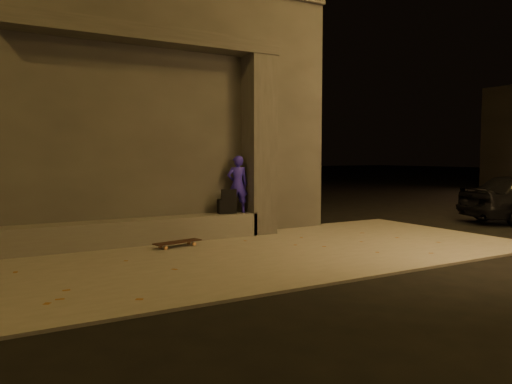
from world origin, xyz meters
TOP-DOWN VIEW (x-y plane):
  - ground at (0.00, 0.00)m, footprint 120.00×120.00m
  - sidewalk at (0.00, 2.00)m, footprint 11.00×4.40m
  - building at (-1.00, 6.49)m, footprint 9.00×5.10m
  - ledge at (-1.50, 3.75)m, footprint 6.00×0.55m
  - column at (1.70, 3.75)m, footprint 0.55×0.55m
  - canopy at (-0.50, 3.80)m, footprint 5.00×0.70m
  - skateboarder at (1.20, 3.75)m, footprint 0.47×0.37m
  - backpack at (0.95, 3.75)m, footprint 0.39×0.29m
  - skateboard at (-0.34, 3.10)m, footprint 0.91×0.40m

SIDE VIEW (x-z plane):
  - ground at x=0.00m, z-range 0.00..0.00m
  - sidewalk at x=0.00m, z-range 0.00..0.04m
  - skateboard at x=-0.34m, z-range 0.07..0.17m
  - ledge at x=-1.50m, z-range 0.04..0.49m
  - backpack at x=0.95m, z-range 0.41..0.90m
  - skateboarder at x=1.20m, z-range 0.49..1.64m
  - column at x=1.70m, z-range 0.04..3.64m
  - building at x=-1.00m, z-range -0.01..5.22m
  - canopy at x=-0.50m, z-range 3.64..3.92m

